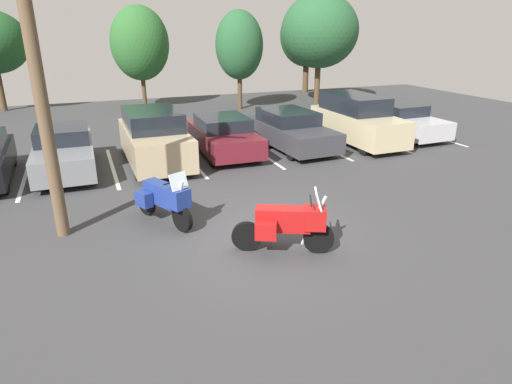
% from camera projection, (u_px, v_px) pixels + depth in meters
% --- Properties ---
extents(ground, '(44.00, 44.00, 0.10)m').
position_uv_depth(ground, '(264.00, 239.00, 10.11)').
color(ground, '#38383A').
extents(motorcycle_touring, '(2.01, 1.23, 1.42)m').
position_uv_depth(motorcycle_touring, '(287.00, 223.00, 9.21)').
color(motorcycle_touring, black).
rests_on(motorcycle_touring, ground).
extents(motorcycle_second, '(1.19, 1.94, 1.43)m').
position_uv_depth(motorcycle_second, '(165.00, 198.00, 10.55)').
color(motorcycle_second, black).
rests_on(motorcycle_second, ground).
extents(parking_stripes, '(24.42, 4.86, 0.01)m').
position_uv_depth(parking_stripes, '(152.00, 163.00, 15.54)').
color(parking_stripes, silver).
rests_on(parking_stripes, ground).
extents(car_grey, '(1.82, 4.49, 1.45)m').
position_uv_depth(car_grey, '(64.00, 151.00, 14.38)').
color(car_grey, slate).
rests_on(car_grey, ground).
extents(car_tan, '(1.93, 4.59, 1.87)m').
position_uv_depth(car_tan, '(154.00, 138.00, 15.18)').
color(car_tan, tan).
rests_on(car_tan, ground).
extents(car_maroon, '(2.03, 4.48, 1.38)m').
position_uv_depth(car_maroon, '(223.00, 135.00, 16.56)').
color(car_maroon, maroon).
rests_on(car_maroon, ground).
extents(car_charcoal, '(2.12, 4.83, 1.44)m').
position_uv_depth(car_charcoal, '(290.00, 130.00, 17.38)').
color(car_charcoal, '#38383D').
rests_on(car_charcoal, ground).
extents(car_champagne, '(1.78, 4.80, 1.93)m').
position_uv_depth(car_champagne, '(357.00, 120.00, 17.97)').
color(car_champagne, '#C1B289').
rests_on(car_champagne, ground).
extents(car_silver, '(1.90, 4.58, 1.37)m').
position_uv_depth(car_silver, '(400.00, 120.00, 19.31)').
color(car_silver, '#B7B7BC').
rests_on(car_silver, ground).
extents(utility_pole, '(1.57, 1.09, 7.12)m').
position_uv_depth(utility_pole, '(36.00, 70.00, 8.91)').
color(utility_pole, brown).
rests_on(utility_pole, ground).
extents(tree_center_left, '(3.29, 3.29, 5.69)m').
position_uv_depth(tree_center_left, '(140.00, 44.00, 25.01)').
color(tree_center_left, '#4C3823').
rests_on(tree_center_left, ground).
extents(tree_center_right, '(2.68, 2.68, 5.42)m').
position_uv_depth(tree_center_right, '(239.00, 45.00, 24.59)').
color(tree_center_right, '#4C3823').
rests_on(tree_center_right, ground).
extents(tree_far_right, '(3.84, 3.84, 6.08)m').
position_uv_depth(tree_far_right, '(307.00, 36.00, 31.07)').
color(tree_far_right, '#4C3823').
rests_on(tree_far_right, ground).
extents(tree_left, '(4.59, 4.59, 6.41)m').
position_uv_depth(tree_left, '(320.00, 31.00, 26.15)').
color(tree_left, '#4C3823').
rests_on(tree_left, ground).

